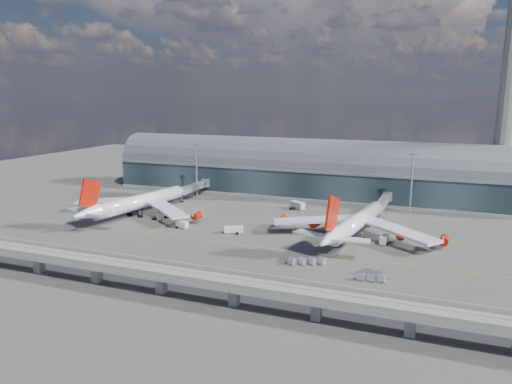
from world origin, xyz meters
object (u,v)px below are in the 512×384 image
at_px(floodlight_mast_left, 196,169).
at_px(airliner_left, 137,202).
at_px(service_truck_5, 298,205).
at_px(cargo_train_2, 376,273).
at_px(service_truck_0, 161,215).
at_px(cargo_train_1, 371,278).
at_px(control_tower, 510,88).
at_px(service_truck_2, 234,230).
at_px(service_truck_4, 348,221).
at_px(service_truck_1, 182,225).
at_px(service_truck_3, 384,240).
at_px(airliner_right, 355,224).
at_px(cargo_train_0, 307,261).
at_px(floodlight_mast_right, 411,182).

relative_size(floodlight_mast_left, airliner_left, 0.40).
relative_size(service_truck_5, cargo_train_2, 0.85).
distance_m(service_truck_0, cargo_train_1, 96.65).
bearing_deg(control_tower, service_truck_2, -138.33).
xyz_separation_m(control_tower, service_truck_4, (-55.44, -53.09, -50.30)).
relative_size(service_truck_1, service_truck_3, 0.86).
height_order(service_truck_0, service_truck_5, service_truck_5).
bearing_deg(airliner_right, cargo_train_2, -63.27).
bearing_deg(service_truck_2, cargo_train_2, -143.50).
relative_size(airliner_left, cargo_train_0, 5.72).
xyz_separation_m(service_truck_2, service_truck_3, (52.06, 7.20, 0.08)).
distance_m(service_truck_2, cargo_train_1, 61.02).
xyz_separation_m(airliner_right, cargo_train_2, (12.37, -34.31, -4.28)).
xyz_separation_m(floodlight_mast_right, cargo_train_0, (-22.11, -75.79, -12.64)).
bearing_deg(cargo_train_2, cargo_train_0, 69.16).
bearing_deg(control_tower, cargo_train_2, -109.21).
xyz_separation_m(airliner_left, service_truck_4, (83.16, 19.22, -4.26)).
distance_m(service_truck_0, cargo_train_2, 95.62).
distance_m(floodlight_mast_right, cargo_train_0, 79.95).
bearing_deg(floodlight_mast_right, service_truck_1, -144.79).
relative_size(floodlight_mast_left, service_truck_3, 4.49).
distance_m(control_tower, airliner_right, 98.49).
xyz_separation_m(service_truck_0, cargo_train_0, (69.63, -30.57, -0.69)).
bearing_deg(service_truck_5, service_truck_2, -160.87).
distance_m(floodlight_mast_left, service_truck_4, 84.33).
xyz_separation_m(service_truck_1, cargo_train_1, (74.31, -27.91, -0.44)).
distance_m(floodlight_mast_right, service_truck_5, 48.21).
bearing_deg(cargo_train_1, service_truck_1, 78.21).
xyz_separation_m(floodlight_mast_left, service_truck_2, (43.90, -53.08, -12.33)).
bearing_deg(service_truck_5, cargo_train_2, -115.74).
height_order(floodlight_mast_left, service_truck_1, floodlight_mast_left).
bearing_deg(service_truck_4, cargo_train_1, -86.44).
height_order(airliner_right, service_truck_1, airliner_right).
xyz_separation_m(floodlight_mast_right, airliner_right, (-14.25, -43.57, -8.39)).
distance_m(floodlight_mast_left, service_truck_5, 55.97).
relative_size(floodlight_mast_right, service_truck_5, 3.56).
bearing_deg(control_tower, service_truck_4, -136.24).
bearing_deg(service_truck_3, cargo_train_0, -117.48).
distance_m(floodlight_mast_left, airliner_left, 45.17).
distance_m(floodlight_mast_left, floodlight_mast_right, 100.00).
xyz_separation_m(floodlight_mast_right, service_truck_0, (-91.74, -45.22, -11.95)).
bearing_deg(cargo_train_0, service_truck_3, -8.41).
bearing_deg(service_truck_5, service_truck_4, -91.37).
distance_m(airliner_right, service_truck_4, 19.88).
distance_m(cargo_train_0, cargo_train_1, 20.69).
xyz_separation_m(control_tower, cargo_train_1, (-37.39, -110.05, -50.74)).
bearing_deg(service_truck_1, service_truck_0, 71.18).
bearing_deg(airliner_right, service_truck_2, -160.28).
height_order(cargo_train_0, cargo_train_2, cargo_train_0).
bearing_deg(cargo_train_1, cargo_train_2, 1.83).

